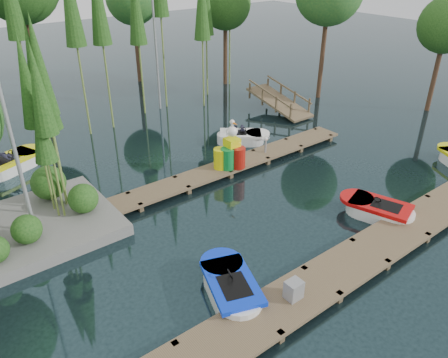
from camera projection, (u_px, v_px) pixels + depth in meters
ground_plane at (221, 216)px, 15.16m from camera, size 90.00×90.00×0.00m
near_dock at (321, 281)px, 11.92m from camera, size 18.00×1.50×0.50m
far_dock at (203, 175)px, 17.32m from camera, size 15.00×1.20×0.50m
tree_screen at (31, 3)px, 18.50m from camera, size 34.42×18.53×10.31m
lamp_island at (5, 114)px, 11.90m from camera, size 0.30×0.30×7.25m
lamp_rear at (155, 31)px, 22.90m from camera, size 0.30×0.30×7.25m
ramp at (279, 101)px, 24.22m from camera, size 1.50×3.94×1.49m
boat_blue at (231, 288)px, 11.66m from camera, size 2.00×2.90×0.89m
boat_red at (378, 211)px, 15.03m from camera, size 1.90×2.80×0.86m
boat_yellow_far at (11, 163)px, 18.12m from camera, size 3.01×2.18×1.37m
boat_white_far at (241, 137)px, 20.59m from camera, size 2.64×2.39×1.17m
utility_cabinet at (294, 290)px, 11.17m from camera, size 0.42×0.36×0.52m
yellow_barrel at (221, 158)px, 17.55m from camera, size 0.56×0.56×0.84m
drum_cluster at (233, 153)px, 17.65m from camera, size 1.16×1.06×1.99m
seagull_post at (266, 142)px, 18.84m from camera, size 0.45×0.24×0.71m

